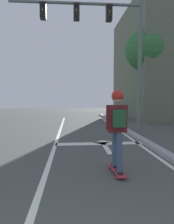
% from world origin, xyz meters
% --- Properties ---
extents(lane_line_center, '(0.12, 20.00, 0.01)m').
position_xyz_m(lane_line_center, '(-0.09, 6.00, 0.00)').
color(lane_line_center, silver).
rests_on(lane_line_center, ground).
extents(lane_line_curbside, '(0.12, 20.00, 0.01)m').
position_xyz_m(lane_line_curbside, '(2.81, 6.00, 0.00)').
color(lane_line_curbside, silver).
rests_on(lane_line_curbside, ground).
extents(stop_bar, '(3.05, 0.40, 0.01)m').
position_xyz_m(stop_bar, '(1.43, 7.10, 0.00)').
color(stop_bar, silver).
rests_on(stop_bar, ground).
extents(lane_arrow_stem, '(0.16, 1.40, 0.01)m').
position_xyz_m(lane_arrow_stem, '(1.59, 6.45, 0.00)').
color(lane_arrow_stem, silver).
rests_on(lane_arrow_stem, ground).
extents(lane_arrow_head, '(0.71, 0.71, 0.01)m').
position_xyz_m(lane_arrow_head, '(1.59, 7.30, 0.00)').
color(lane_arrow_head, silver).
rests_on(lane_arrow_head, ground).
extents(curb_strip, '(0.24, 24.00, 0.14)m').
position_xyz_m(curb_strip, '(3.06, 6.00, 0.07)').
color(curb_strip, '#93959A').
rests_on(curb_strip, ground).
extents(skateboard, '(0.24, 0.88, 0.08)m').
position_xyz_m(skateboard, '(1.44, 4.35, 0.06)').
color(skateboard, '#AA283B').
rests_on(skateboard, ground).
extents(skater, '(0.47, 0.63, 1.71)m').
position_xyz_m(skater, '(1.44, 4.33, 1.17)').
color(skater, '#3F516E').
rests_on(skater, skateboard).
extents(traffic_signal_mast, '(5.42, 0.34, 5.77)m').
position_xyz_m(traffic_signal_mast, '(1.81, 8.60, 4.24)').
color(traffic_signal_mast, slate).
rests_on(traffic_signal_mast, ground).
extents(roadside_tree, '(2.75, 2.75, 6.14)m').
position_xyz_m(roadside_tree, '(5.41, 13.45, 4.72)').
color(roadside_tree, brown).
rests_on(roadside_tree, ground).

